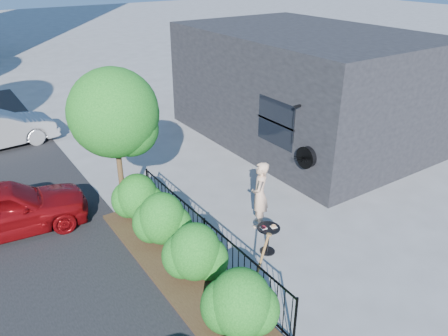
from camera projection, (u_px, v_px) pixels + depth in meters
ground at (257, 238)px, 10.82m from camera, size 120.00×120.00×0.00m
shop_building at (302, 86)px, 16.07m from camera, size 6.22×9.00×4.00m
fence at (205, 239)px, 9.82m from camera, size 0.05×6.05×1.10m
planting_bed at (178, 268)px, 9.70m from camera, size 1.30×6.00×0.08m
shrubs at (179, 240)px, 9.53m from camera, size 1.10×5.60×1.24m
patio_tree at (117, 118)px, 10.55m from camera, size 2.20×2.20×3.94m
cafe_table at (268, 235)px, 10.10m from camera, size 0.54×0.54×0.73m
woman at (260, 195)px, 10.97m from camera, size 0.76×0.75×1.77m
shovel at (258, 271)px, 8.68m from camera, size 0.50×0.19×1.48m
car_red at (2, 209)px, 10.73m from camera, size 4.17×2.05×1.37m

